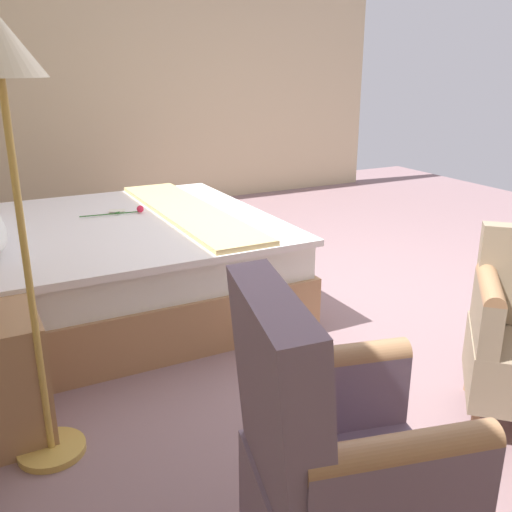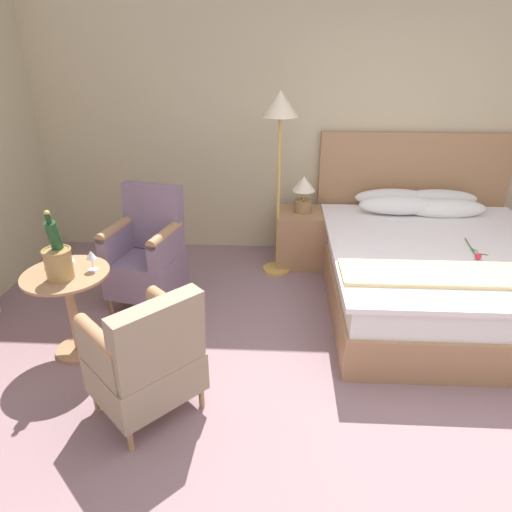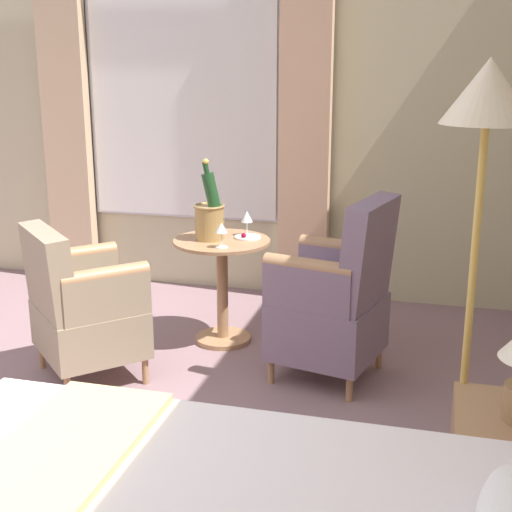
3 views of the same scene
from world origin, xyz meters
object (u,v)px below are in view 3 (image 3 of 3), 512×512
floor_lamp_brass (484,147)px  wine_glass_near_edge (247,218)px  snack_plate (247,237)px  champagne_bucket (210,216)px  armchair_by_window (336,301)px  wine_glass_near_bucket (221,230)px  armchair_facing_bed (81,307)px  side_table_round (222,279)px

floor_lamp_brass → wine_glass_near_edge: bearing=-141.3°
wine_glass_near_edge → snack_plate: size_ratio=0.98×
champagne_bucket → armchair_by_window: 0.97m
champagne_bucket → wine_glass_near_edge: bearing=126.9°
wine_glass_near_bucket → armchair_by_window: (0.17, 0.70, -0.32)m
floor_lamp_brass → armchair_facing_bed: size_ratio=1.99×
armchair_facing_bed → champagne_bucket: bearing=143.6°
floor_lamp_brass → armchair_facing_bed: bearing=-110.8°
champagne_bucket → snack_plate: (-0.08, 0.21, -0.14)m
wine_glass_near_bucket → side_table_round: bearing=-162.6°
side_table_round → armchair_by_window: (0.35, 0.76, 0.04)m
side_table_round → armchair_by_window: 0.84m
armchair_facing_bed → armchair_by_window: bearing=105.0°
champagne_bucket → wine_glass_near_bucket: (0.17, 0.13, -0.04)m
wine_glass_near_edge → armchair_by_window: (0.49, 0.64, -0.32)m
side_table_round → armchair_facing_bed: (0.71, -0.59, 0.01)m
snack_plate → floor_lamp_brass: bearing=39.4°
champagne_bucket → snack_plate: bearing=111.2°
floor_lamp_brass → champagne_bucket: size_ratio=3.52×
floor_lamp_brass → side_table_round: bearing=-136.2°
floor_lamp_brass → armchair_by_window: size_ratio=1.68×
wine_glass_near_bucket → wine_glass_near_edge: (-0.32, 0.07, 0.01)m
champagne_bucket → snack_plate: 0.27m
champagne_bucket → armchair_by_window: bearing=67.7°
champagne_bucket → armchair_by_window: (0.34, 0.83, -0.36)m
snack_plate → armchair_by_window: armchair_by_window is taller
side_table_round → champagne_bucket: size_ratio=1.34×
wine_glass_near_bucket → armchair_facing_bed: armchair_facing_bed is taller
snack_plate → wine_glass_near_edge: bearing=-163.0°
snack_plate → champagne_bucket: bearing=-68.8°
side_table_round → champagne_bucket: (0.01, -0.07, 0.40)m
champagne_bucket → snack_plate: size_ratio=3.03×
wine_glass_near_bucket → champagne_bucket: bearing=-143.7°
armchair_by_window → wine_glass_near_bucket: bearing=-103.5°
wine_glass_near_edge → armchair_by_window: bearing=52.7°
wine_glass_near_edge → snack_plate: bearing=17.0°
floor_lamp_brass → side_table_round: size_ratio=2.63×
champagne_bucket → armchair_facing_bed: bearing=-36.4°
wine_glass_near_bucket → armchair_facing_bed: 0.91m
floor_lamp_brass → armchair_by_window: 1.63m
side_table_round → snack_plate: size_ratio=4.06×
floor_lamp_brass → wine_glass_near_edge: (-1.61, -1.29, -0.67)m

